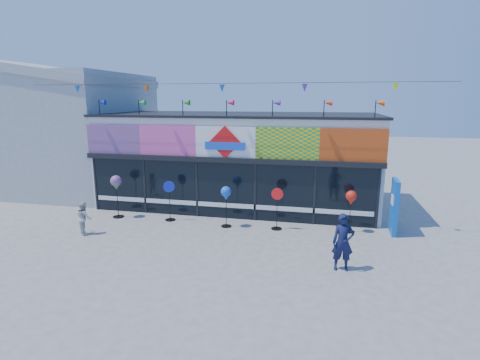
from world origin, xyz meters
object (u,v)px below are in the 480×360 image
(spinner_0, at_px, (116,184))
(spinner_4, at_px, (351,199))
(spinner_2, at_px, (226,195))
(blue_sign, at_px, (394,207))
(child, at_px, (84,218))
(spinner_1, at_px, (170,200))
(spinner_3, at_px, (277,208))
(adult_man, at_px, (343,242))

(spinner_0, distance_m, spinner_4, 9.13)
(spinner_2, bearing_deg, spinner_4, 4.85)
(blue_sign, distance_m, child, 11.08)
(blue_sign, xyz_separation_m, child, (-10.81, -2.40, -0.40))
(spinner_1, relative_size, spinner_4, 1.03)
(spinner_1, distance_m, spinner_2, 2.42)
(spinner_3, bearing_deg, spinner_0, 179.54)
(blue_sign, relative_size, spinner_4, 1.27)
(spinner_1, bearing_deg, spinner_2, -6.23)
(spinner_1, distance_m, spinner_3, 4.28)
(spinner_1, xyz_separation_m, adult_man, (6.48, -3.11, -0.02))
(spinner_1, relative_size, spinner_2, 1.02)
(spinner_0, relative_size, spinner_4, 1.12)
(spinner_3, bearing_deg, child, -163.86)
(spinner_4, relative_size, child, 1.31)
(spinner_0, bearing_deg, spinner_1, 1.98)
(spinner_1, relative_size, adult_man, 0.97)
(spinner_4, bearing_deg, spinner_0, -178.74)
(spinner_2, bearing_deg, spinner_0, 177.73)
(spinner_0, height_order, spinner_1, spinner_0)
(spinner_0, distance_m, adult_man, 9.24)
(spinner_0, xyz_separation_m, adult_man, (8.71, -3.04, -0.58))
(blue_sign, bearing_deg, child, -166.11)
(blue_sign, relative_size, spinner_3, 1.26)
(spinner_4, height_order, child, spinner_4)
(adult_man, xyz_separation_m, child, (-8.88, 1.05, -0.23))
(spinner_0, distance_m, spinner_3, 6.53)
(spinner_3, relative_size, adult_man, 0.95)
(child, bearing_deg, spinner_2, -117.00)
(blue_sign, height_order, spinner_0, blue_sign)
(spinner_4, bearing_deg, blue_sign, 8.22)
(spinner_1, xyz_separation_m, spinner_3, (4.28, -0.13, -0.02))
(spinner_2, bearing_deg, child, -159.34)
(spinner_3, height_order, child, spinner_3)
(spinner_3, height_order, spinner_4, spinner_3)
(spinner_2, height_order, spinner_3, spinner_3)
(spinner_2, height_order, child, spinner_2)
(spinner_1, xyz_separation_m, spinner_4, (6.90, 0.12, 0.40))
(spinner_0, bearing_deg, spinner_4, 1.26)
(spinner_4, bearing_deg, spinner_1, -178.97)
(spinner_2, relative_size, spinner_4, 1.01)
(blue_sign, relative_size, child, 1.67)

